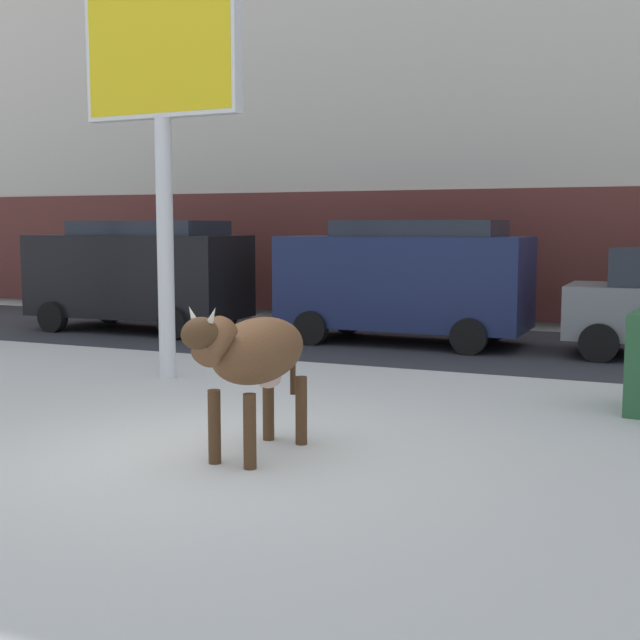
% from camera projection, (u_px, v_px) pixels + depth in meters
% --- Properties ---
extents(ground_plane, '(120.00, 120.00, 0.00)m').
position_uv_depth(ground_plane, '(205.00, 456.00, 8.12)').
color(ground_plane, silver).
extents(road_strip, '(60.00, 5.60, 0.01)m').
position_uv_depth(road_strip, '(437.00, 344.00, 15.75)').
color(road_strip, '#333338').
rests_on(road_strip, ground).
extents(building_facade, '(44.00, 6.10, 13.00)m').
position_uv_depth(building_facade, '(505.00, 49.00, 20.37)').
color(building_facade, beige).
rests_on(building_facade, ground).
extents(cow_brown, '(0.70, 1.92, 1.54)m').
position_uv_depth(cow_brown, '(255.00, 354.00, 8.06)').
color(cow_brown, brown).
rests_on(cow_brown, ground).
extents(billboard, '(2.53, 0.30, 5.56)m').
position_uv_depth(billboard, '(161.00, 77.00, 11.85)').
color(billboard, silver).
rests_on(billboard, ground).
extents(car_black_van, '(4.61, 2.14, 2.32)m').
position_uv_depth(car_black_van, '(139.00, 272.00, 17.71)').
color(car_black_van, black).
rests_on(car_black_van, ground).
extents(car_navy_van, '(4.61, 2.14, 2.32)m').
position_uv_depth(car_navy_van, '(405.00, 278.00, 15.80)').
color(car_navy_van, '#19234C').
rests_on(car_navy_van, ground).
extents(pedestrian_near_billboard, '(0.36, 0.24, 1.73)m').
position_uv_depth(pedestrian_near_billboard, '(524.00, 288.00, 18.01)').
color(pedestrian_near_billboard, '#282833').
rests_on(pedestrian_near_billboard, ground).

